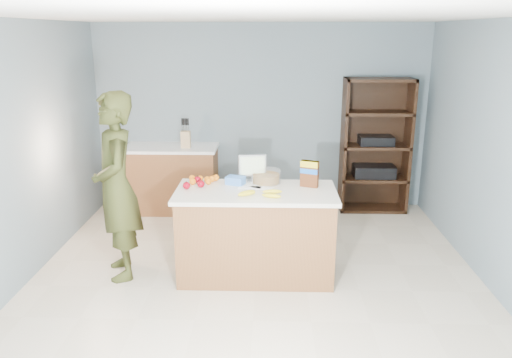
{
  "coord_description": "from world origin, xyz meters",
  "views": [
    {
      "loc": [
        0.14,
        -4.3,
        2.38
      ],
      "look_at": [
        0.0,
        0.35,
        1.0
      ],
      "focal_mm": 35.0,
      "sensor_mm": 36.0,
      "label": 1
    }
  ],
  "objects_px": {
    "person": "(117,187)",
    "shelving_unit": "(374,148)",
    "counter_peninsula": "(256,237)",
    "cereal_box": "(310,172)",
    "tv": "(252,166)"
  },
  "relations": [
    {
      "from": "person",
      "to": "cereal_box",
      "type": "height_order",
      "value": "person"
    },
    {
      "from": "shelving_unit",
      "to": "counter_peninsula",
      "type": "bearing_deg",
      "value": -127.11
    },
    {
      "from": "tv",
      "to": "cereal_box",
      "type": "xyz_separation_m",
      "value": [
        0.57,
        -0.17,
        -0.01
      ]
    },
    {
      "from": "person",
      "to": "tv",
      "type": "distance_m",
      "value": 1.36
    },
    {
      "from": "counter_peninsula",
      "to": "person",
      "type": "height_order",
      "value": "person"
    },
    {
      "from": "shelving_unit",
      "to": "cereal_box",
      "type": "xyz_separation_m",
      "value": [
        -1.03,
        -1.91,
        0.19
      ]
    },
    {
      "from": "shelving_unit",
      "to": "tv",
      "type": "bearing_deg",
      "value": -132.4
    },
    {
      "from": "shelving_unit",
      "to": "cereal_box",
      "type": "distance_m",
      "value": 2.18
    },
    {
      "from": "person",
      "to": "shelving_unit",
      "type": "bearing_deg",
      "value": 103.44
    },
    {
      "from": "counter_peninsula",
      "to": "shelving_unit",
      "type": "bearing_deg",
      "value": 52.89
    },
    {
      "from": "shelving_unit",
      "to": "tv",
      "type": "relative_size",
      "value": 6.38
    },
    {
      "from": "tv",
      "to": "cereal_box",
      "type": "relative_size",
      "value": 1.07
    },
    {
      "from": "counter_peninsula",
      "to": "shelving_unit",
      "type": "height_order",
      "value": "shelving_unit"
    },
    {
      "from": "tv",
      "to": "cereal_box",
      "type": "bearing_deg",
      "value": -16.5
    },
    {
      "from": "shelving_unit",
      "to": "person",
      "type": "bearing_deg",
      "value": -144.6
    }
  ]
}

